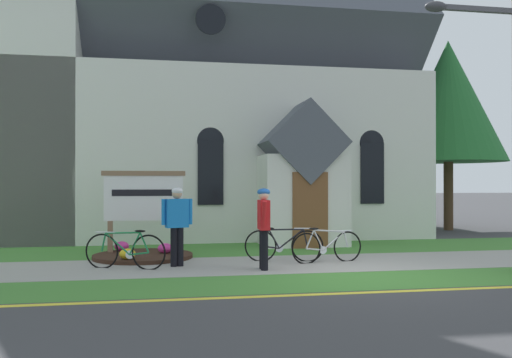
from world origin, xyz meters
The scene contains 14 objects.
ground centered at (0.00, 4.00, 0.00)m, with size 140.00×140.00×0.00m, color #3D3D3F.
sidewalk_slab centered at (-2.47, 1.65, 0.01)m, with size 32.00×2.61×0.01m, color #99968E.
grass_verge centered at (-2.47, -0.55, 0.00)m, with size 32.00×1.79×0.01m, color #427F33.
church_lawn centered at (-2.47, 4.43, 0.00)m, with size 24.00×2.96×0.01m, color #427F33.
curb_paint_stripe centered at (-2.47, -1.59, 0.00)m, with size 28.00×0.16×0.01m, color yellow.
church_building centered at (-2.99, 10.60, 5.17)m, with size 14.95×11.92×14.66m.
church_sign centered at (-4.34, 3.65, 1.40)m, with size 2.05×0.14×2.10m.
flower_bed centered at (-4.36, 3.13, 0.07)m, with size 2.36×2.36×0.34m.
bicycle_green centered at (-4.66, 1.57, 0.39)m, with size 1.69×0.70×0.85m.
bicycle_blue centered at (-0.22, 1.70, 0.37)m, with size 1.74×0.33×0.82m.
bicycle_silver centered at (-1.14, 2.06, 0.38)m, with size 1.78×0.44×0.80m.
cyclist_in_orange_jersey centered at (-1.82, 0.95, 1.00)m, with size 0.28×0.75×1.69m.
cyclist_in_green_jersey centered at (-3.58, 1.70, 1.00)m, with size 0.66×0.33×1.71m.
roadside_conifer centered at (6.89, 8.89, 4.91)m, with size 4.29×4.29×7.24m.
Camera 1 is at (-3.93, -10.00, 1.82)m, focal length 37.74 mm.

